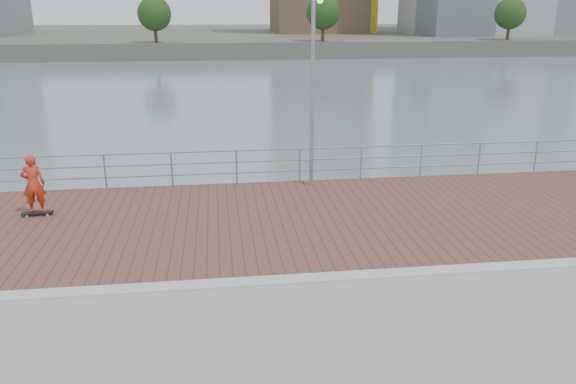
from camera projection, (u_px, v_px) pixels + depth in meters
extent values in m
plane|color=slate|center=(300.00, 362.00, 12.37)|extent=(400.00, 400.00, 0.00)
cube|color=brown|center=(280.00, 219.00, 15.13)|extent=(40.00, 6.80, 0.02)
cube|color=#B7B5AD|center=(300.00, 279.00, 11.74)|extent=(40.00, 0.40, 0.06)
cube|color=#4C5142|center=(220.00, 36.00, 127.38)|extent=(320.00, 95.00, 2.50)
cylinder|color=#8C9EA8|center=(37.00, 174.00, 17.30)|extent=(0.06, 0.06, 1.10)
cylinder|color=#8C9EA8|center=(105.00, 172.00, 17.55)|extent=(0.06, 0.06, 1.10)
cylinder|color=#8C9EA8|center=(172.00, 169.00, 17.79)|extent=(0.06, 0.06, 1.10)
cylinder|color=#8C9EA8|center=(237.00, 167.00, 18.04)|extent=(0.06, 0.06, 1.10)
cylinder|color=#8C9EA8|center=(300.00, 165.00, 18.29)|extent=(0.06, 0.06, 1.10)
cylinder|color=#8C9EA8|center=(361.00, 163.00, 18.54)|extent=(0.06, 0.06, 1.10)
cylinder|color=#8C9EA8|center=(421.00, 161.00, 18.79)|extent=(0.06, 0.06, 1.10)
cylinder|color=#8C9EA8|center=(479.00, 159.00, 19.04)|extent=(0.06, 0.06, 1.10)
cylinder|color=#8C9EA8|center=(535.00, 157.00, 19.29)|extent=(0.06, 0.06, 1.10)
cylinder|color=#8C9EA8|center=(268.00, 150.00, 18.00)|extent=(39.00, 0.05, 0.05)
cylinder|color=#8C9EA8|center=(268.00, 161.00, 18.11)|extent=(39.00, 0.05, 0.05)
cylinder|color=#8C9EA8|center=(268.00, 172.00, 18.23)|extent=(39.00, 0.05, 0.05)
cylinder|color=gray|center=(312.00, 87.00, 17.05)|extent=(0.12, 0.12, 6.25)
cube|color=black|center=(38.00, 213.00, 15.34)|extent=(0.84, 0.30, 0.03)
cylinder|color=beige|center=(27.00, 216.00, 15.23)|extent=(0.07, 0.05, 0.06)
cylinder|color=beige|center=(48.00, 214.00, 15.35)|extent=(0.07, 0.05, 0.06)
cylinder|color=beige|center=(28.00, 214.00, 15.37)|extent=(0.07, 0.05, 0.06)
cylinder|color=beige|center=(48.00, 213.00, 15.49)|extent=(0.07, 0.05, 0.06)
imported|color=red|center=(33.00, 184.00, 15.09)|extent=(0.64, 0.46, 1.64)
cylinder|color=#473323|center=(155.00, 29.00, 82.32)|extent=(0.50, 0.50, 3.80)
sphere|color=#193814|center=(154.00, 14.00, 81.64)|extent=(4.88, 4.88, 4.88)
cylinder|color=#473323|center=(323.00, 28.00, 85.32)|extent=(0.50, 0.50, 4.00)
sphere|color=#193814|center=(323.00, 12.00, 84.60)|extent=(5.15, 5.15, 5.15)
cylinder|color=#473323|center=(509.00, 28.00, 88.99)|extent=(0.50, 0.50, 3.77)
sphere|color=#193814|center=(510.00, 14.00, 88.32)|extent=(4.85, 4.85, 4.85)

